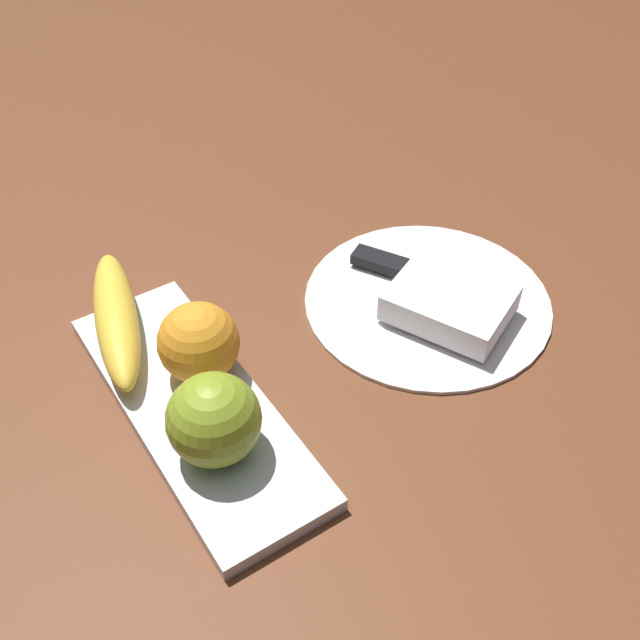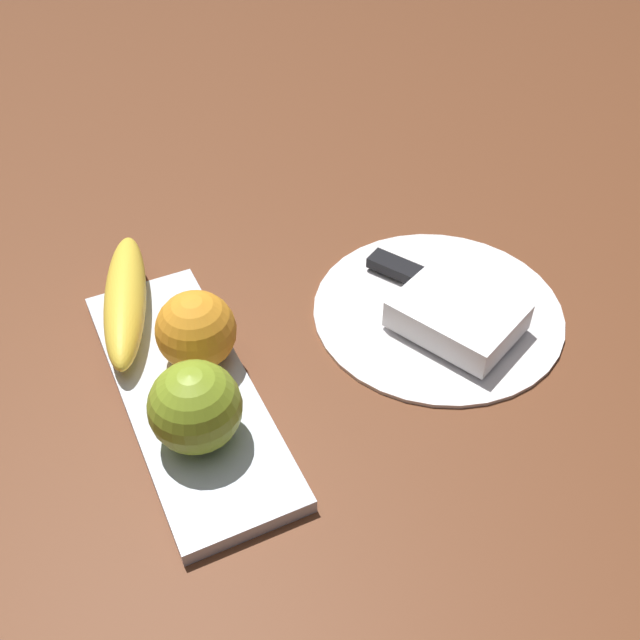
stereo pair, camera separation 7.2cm
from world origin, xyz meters
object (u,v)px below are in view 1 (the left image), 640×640
apple (214,420)px  knife (405,270)px  orange_near_apple (198,343)px  folded_napkin (450,303)px  banana (116,318)px  fruit_tray (195,407)px  dinner_plate (427,299)px

apple → knife: size_ratio=0.48×
apple → orange_near_apple: apple is taller
apple → folded_napkin: bearing=95.5°
banana → folded_napkin: banana is taller
banana → orange_near_apple: orange_near_apple is taller
folded_napkin → fruit_tray: bearing=-96.8°
fruit_tray → knife: 0.28m
orange_near_apple → knife: (-0.01, 0.25, -0.04)m
dinner_plate → folded_napkin: bearing=0.0°
apple → orange_near_apple: 0.09m
fruit_tray → banana: (-0.12, -0.02, 0.03)m
apple → dinner_plate: 0.29m
banana → apple: bearing=21.8°
folded_napkin → apple: bearing=-84.5°
banana → orange_near_apple: (0.09, 0.05, 0.02)m
knife → fruit_tray: bearing=-111.1°
apple → knife: (-0.10, 0.28, -0.04)m
apple → banana: bearing=-175.3°
orange_near_apple → knife: size_ratio=0.45×
folded_napkin → dinner_plate: bearing=180.0°
dinner_plate → knife: size_ratio=1.55×
banana → dinner_plate: (0.12, 0.29, -0.03)m
apple → orange_near_apple: (-0.09, 0.03, -0.00)m
folded_napkin → knife: folded_napkin is taller
folded_napkin → orange_near_apple: bearing=-103.9°
fruit_tray → dinner_plate: (-0.00, 0.27, -0.00)m
fruit_tray → dinner_plate: 0.27m
fruit_tray → apple: bearing=-6.7°
fruit_tray → folded_napkin: size_ratio=2.76×
apple → orange_near_apple: size_ratio=1.06×
dinner_plate → folded_napkin: 0.04m
apple → knife: apple is taller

